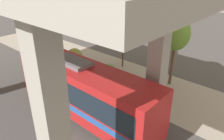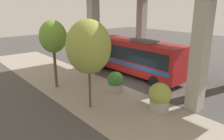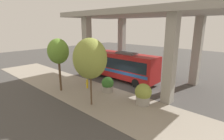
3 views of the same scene
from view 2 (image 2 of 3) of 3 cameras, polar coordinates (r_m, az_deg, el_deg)
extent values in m
plane|color=#474442|center=(18.55, 4.43, -4.66)|extent=(80.00, 80.00, 0.00)
cube|color=gray|center=(16.72, -2.98, -7.02)|extent=(6.00, 40.00, 0.02)
cube|color=#9E998E|center=(14.60, 22.02, 4.64)|extent=(0.90, 0.90, 7.94)
cube|color=#9E998E|center=(22.13, -4.82, 9.38)|extent=(0.90, 0.90, 7.94)
cube|color=#9E998E|center=(26.78, 7.66, 10.50)|extent=(0.90, 0.90, 7.94)
cube|color=#B21E1E|center=(21.48, 6.22, 3.67)|extent=(2.55, 10.35, 3.01)
cube|color=#19232D|center=(21.41, 6.25, 4.61)|extent=(2.59, 9.52, 1.32)
cube|color=#2659A5|center=(21.62, 6.17, 2.11)|extent=(2.59, 9.83, 0.36)
cube|color=slate|center=(20.50, 8.47, 7.60)|extent=(1.28, 2.59, 0.24)
cylinder|color=black|center=(23.66, -2.25, 1.31)|extent=(0.28, 1.00, 1.00)
cylinder|color=black|center=(25.15, 2.05, 2.22)|extent=(0.28, 1.00, 1.00)
cylinder|color=black|center=(18.89, 10.95, -2.92)|extent=(0.28, 1.00, 1.00)
cylinder|color=black|center=(20.73, 15.14, -1.45)|extent=(0.28, 1.00, 1.00)
cylinder|color=gold|center=(19.00, -5.76, -2.76)|extent=(0.21, 0.21, 0.88)
sphere|color=gold|center=(18.84, -5.81, -1.32)|extent=(0.20, 0.20, 0.20)
cylinder|color=gold|center=(18.88, -6.16, -2.48)|extent=(0.12, 0.09, 0.09)
cylinder|color=gold|center=(19.04, -5.40, -2.29)|extent=(0.12, 0.09, 0.09)
cylinder|color=#9E998E|center=(14.79, 12.21, -9.03)|extent=(1.25, 1.25, 0.78)
sphere|color=olive|center=(14.47, 12.40, -6.16)|extent=(1.49, 1.49, 1.49)
sphere|color=orange|center=(14.61, 13.10, -6.99)|extent=(0.44, 0.44, 0.44)
cylinder|color=#9E998E|center=(17.65, 0.89, -4.61)|extent=(1.15, 1.15, 0.65)
sphere|color=#38722D|center=(17.42, 0.90, -2.53)|extent=(1.28, 1.28, 1.28)
sphere|color=#BF334C|center=(17.49, 1.50, -3.12)|extent=(0.40, 0.40, 0.40)
cylinder|color=brown|center=(14.53, -5.85, -3.77)|extent=(0.15, 0.15, 3.32)
ellipsoid|color=olive|center=(13.87, -6.15, 6.06)|extent=(2.88, 2.88, 3.45)
cylinder|color=brown|center=(18.76, -14.62, 0.95)|extent=(0.23, 0.23, 3.65)
ellipsoid|color=olive|center=(18.28, -15.17, 8.46)|extent=(2.18, 2.18, 2.61)
camera|label=1|loc=(32.82, 4.36, 20.24)|focal=35.00mm
camera|label=3|loc=(1.71, -124.22, -1.85)|focal=28.00mm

